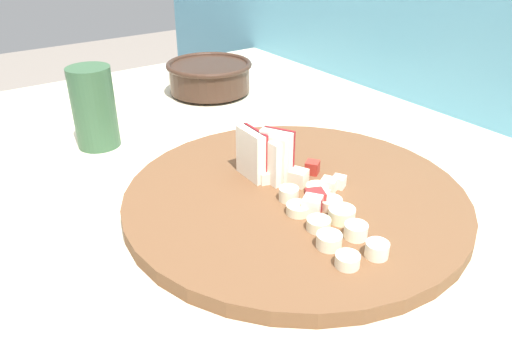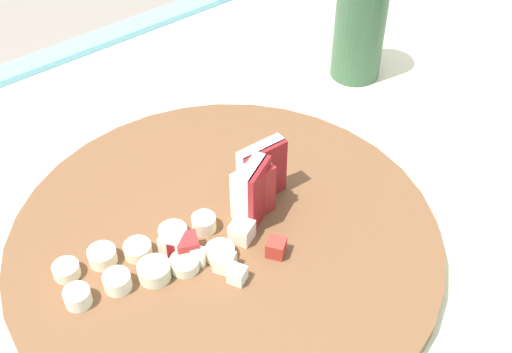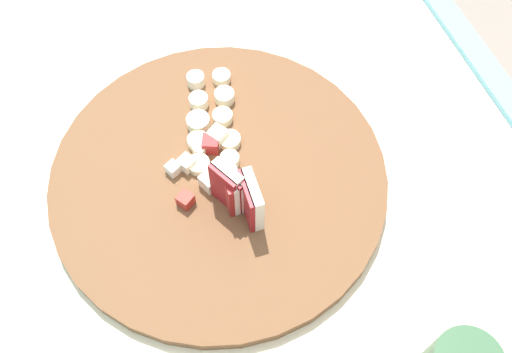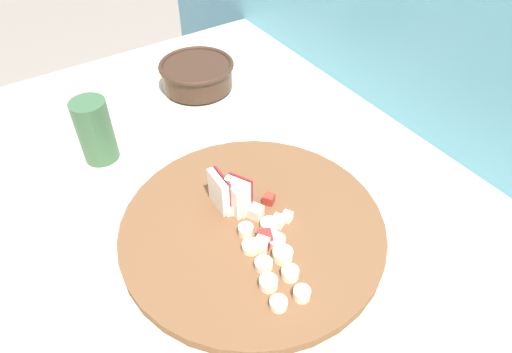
% 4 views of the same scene
% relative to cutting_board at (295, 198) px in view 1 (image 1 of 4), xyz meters
% --- Properties ---
extents(tile_backsplash, '(2.40, 0.04, 1.31)m').
position_rel_cutting_board_xyz_m(tile_backsplash, '(0.07, 0.43, -0.27)').
color(tile_backsplash, '#5BA3C1').
rests_on(tile_backsplash, ground).
extents(cutting_board, '(0.42, 0.42, 0.02)m').
position_rel_cutting_board_xyz_m(cutting_board, '(0.00, 0.00, 0.00)').
color(cutting_board, brown).
rests_on(cutting_board, tiled_countertop).
extents(apple_wedge_fan, '(0.07, 0.05, 0.07)m').
position_rel_cutting_board_xyz_m(apple_wedge_fan, '(-0.05, -0.01, 0.04)').
color(apple_wedge_fan, maroon).
rests_on(apple_wedge_fan, cutting_board).
extents(apple_dice_pile, '(0.11, 0.09, 0.02)m').
position_rel_cutting_board_xyz_m(apple_dice_pile, '(0.02, 0.01, 0.02)').
color(apple_dice_pile, '#B22D23').
rests_on(apple_dice_pile, cutting_board).
extents(banana_slice_rows, '(0.16, 0.09, 0.02)m').
position_rel_cutting_board_xyz_m(banana_slice_rows, '(0.08, -0.02, 0.02)').
color(banana_slice_rows, '#F4EAC6').
rests_on(banana_slice_rows, cutting_board).
extents(ceramic_bowl, '(0.17, 0.17, 0.06)m').
position_rel_cutting_board_xyz_m(ceramic_bowl, '(-0.42, 0.13, 0.03)').
color(ceramic_bowl, '#382319').
rests_on(ceramic_bowl, tiled_countertop).
extents(small_jar, '(0.06, 0.06, 0.12)m').
position_rel_cutting_board_xyz_m(small_jar, '(-0.31, -0.14, 0.05)').
color(small_jar, '#335638').
rests_on(small_jar, tiled_countertop).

